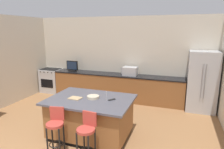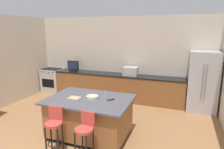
% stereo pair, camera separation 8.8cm
% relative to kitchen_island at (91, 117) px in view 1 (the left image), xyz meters
% --- Properties ---
extents(wall_back, '(6.97, 0.12, 2.93)m').
position_rel_kitchen_island_xyz_m(wall_back, '(-0.20, 3.01, 0.99)').
color(wall_back, beige).
rests_on(wall_back, ground_plane).
extents(counter_back, '(4.70, 0.62, 0.93)m').
position_rel_kitchen_island_xyz_m(counter_back, '(-0.24, 2.63, -0.01)').
color(counter_back, brown).
rests_on(counter_back, ground_plane).
extents(kitchen_island, '(1.91, 1.35, 0.92)m').
position_rel_kitchen_island_xyz_m(kitchen_island, '(0.00, 0.00, 0.00)').
color(kitchen_island, black).
rests_on(kitchen_island, ground_plane).
extents(refrigerator, '(0.85, 0.79, 1.85)m').
position_rel_kitchen_island_xyz_m(refrigerator, '(2.55, 2.55, 0.45)').
color(refrigerator, '#B7BABF').
rests_on(refrigerator, ground_plane).
extents(range_oven, '(0.78, 0.63, 0.95)m').
position_rel_kitchen_island_xyz_m(range_oven, '(-2.99, 2.62, -0.00)').
color(range_oven, '#B7BABF').
rests_on(range_oven, ground_plane).
extents(microwave, '(0.48, 0.36, 0.29)m').
position_rel_kitchen_island_xyz_m(microwave, '(0.27, 2.63, 0.60)').
color(microwave, '#B7BABF').
rests_on(microwave, counter_back).
extents(tv_monitor, '(0.45, 0.16, 0.40)m').
position_rel_kitchen_island_xyz_m(tv_monitor, '(-1.97, 2.57, 0.64)').
color(tv_monitor, black).
rests_on(tv_monitor, counter_back).
extents(sink_faucet_back, '(0.02, 0.02, 0.24)m').
position_rel_kitchen_island_xyz_m(sink_faucet_back, '(-0.07, 2.73, 0.57)').
color(sink_faucet_back, '#B2B2B7').
rests_on(sink_faucet_back, counter_back).
extents(sink_faucet_island, '(0.02, 0.02, 0.22)m').
position_rel_kitchen_island_xyz_m(sink_faucet_island, '(0.39, 0.00, 0.56)').
color(sink_faucet_island, '#B2B2B7').
rests_on(sink_faucet_island, kitchen_island).
extents(bar_stool_left, '(0.35, 0.37, 0.97)m').
position_rel_kitchen_island_xyz_m(bar_stool_left, '(-0.34, -0.88, 0.11)').
color(bar_stool_left, '#B23D33').
rests_on(bar_stool_left, ground_plane).
extents(bar_stool_right, '(0.34, 0.35, 0.97)m').
position_rel_kitchen_island_xyz_m(bar_stool_right, '(0.34, -0.89, 0.11)').
color(bar_stool_right, '#B23D33').
rests_on(bar_stool_right, ground_plane).
extents(fruit_bowl, '(0.28, 0.28, 0.06)m').
position_rel_kitchen_island_xyz_m(fruit_bowl, '(0.05, 0.04, 0.48)').
color(fruit_bowl, beige).
rests_on(fruit_bowl, kitchen_island).
extents(tv_remote, '(0.14, 0.16, 0.02)m').
position_rel_kitchen_island_xyz_m(tv_remote, '(0.49, 0.08, 0.46)').
color(tv_remote, black).
rests_on(tv_remote, kitchen_island).
extents(cutting_board, '(0.30, 0.24, 0.02)m').
position_rel_kitchen_island_xyz_m(cutting_board, '(-0.33, -0.10, 0.46)').
color(cutting_board, tan).
rests_on(cutting_board, kitchen_island).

